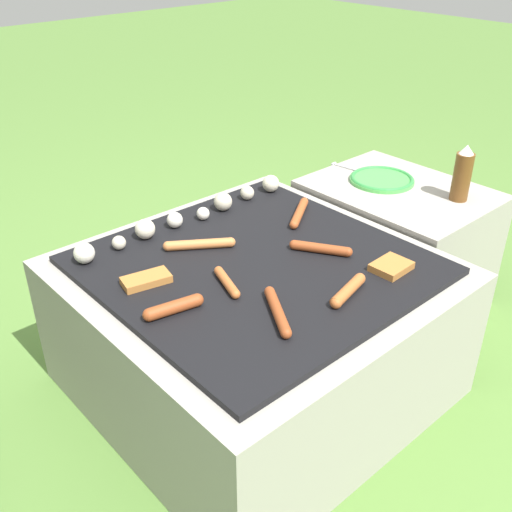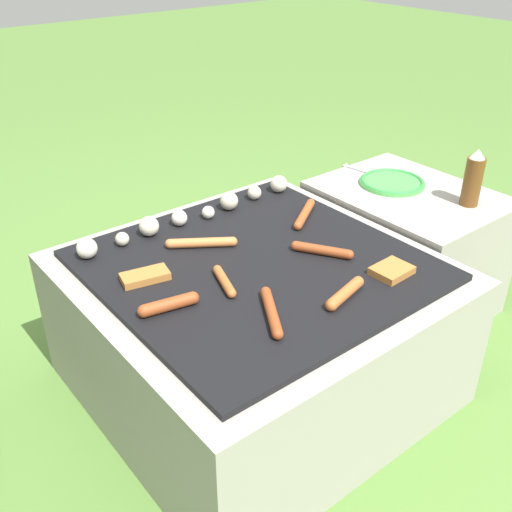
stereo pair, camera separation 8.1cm
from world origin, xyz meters
The scene contains 16 objects.
ground_plane centered at (0.00, 0.00, 0.00)m, with size 14.00×14.00×0.00m, color #567F38.
grill centered at (0.00, 0.00, 0.21)m, with size 0.93×0.93×0.43m.
side_ledge centered at (0.71, 0.04, 0.22)m, with size 0.47×0.61×0.43m.
sausage_back_right centered at (-0.13, -0.22, 0.45)m, with size 0.11×0.18×0.03m.
sausage_mid_right centered at (0.17, -0.08, 0.45)m, with size 0.11×0.16×0.03m.
sausage_front_left centered at (-0.07, 0.17, 0.45)m, with size 0.18×0.13×0.03m.
sausage_front_right centered at (0.29, 0.12, 0.45)m, with size 0.17×0.12×0.03m.
sausage_front_center centered at (-0.14, -0.04, 0.45)m, with size 0.06×0.14×0.02m.
sausage_back_center centered at (0.06, -0.27, 0.45)m, with size 0.16×0.06×0.03m.
sausage_mid_left centered at (-0.30, -0.05, 0.45)m, with size 0.15×0.06×0.03m.
bread_slice_center centered at (0.24, -0.27, 0.44)m, with size 0.11×0.09×0.02m.
bread_slice_left centered at (-0.28, 0.11, 0.44)m, with size 0.13×0.09×0.02m.
mushroom_row centered at (0.01, 0.32, 0.46)m, with size 0.76×0.07×0.06m.
plate_colorful centered at (0.71, 0.12, 0.44)m, with size 0.23×0.23×0.02m.
condiment_bottle centered at (0.78, -0.14, 0.52)m, with size 0.06×0.06×0.19m.
fork_utensil centered at (0.71, 0.27, 0.44)m, with size 0.04×0.19×0.01m.
Camera 1 is at (-0.94, -1.05, 1.27)m, focal length 42.00 mm.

